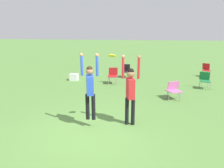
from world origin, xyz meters
name	(u,v)px	position (x,y,z in m)	size (l,w,h in m)	color
ground_plane	(92,132)	(0.00, 0.00, 0.00)	(120.00, 120.00, 0.00)	#56843D
person_jumping	(90,86)	(-0.13, 0.34, 1.35)	(0.57, 0.46, 2.06)	black
person_defending	(130,89)	(1.07, 0.72, 1.20)	(0.58, 0.47, 2.25)	black
frisbee	(112,56)	(0.50, 0.65, 2.22)	(0.25, 0.24, 0.11)	yellow
camping_chair_0	(174,89)	(2.78, 3.73, 0.45)	(0.75, 0.81, 0.76)	gray
camping_chair_1	(113,74)	(-0.30, 6.10, 0.54)	(0.61, 0.66, 0.91)	gray
camping_chair_2	(126,70)	(0.27, 7.94, 0.47)	(0.52, 0.56, 0.83)	gray
camping_chair_3	(205,79)	(4.59, 5.82, 0.50)	(0.61, 0.65, 0.85)	gray
camping_chair_4	(206,69)	(5.41, 8.86, 0.52)	(0.61, 0.67, 0.87)	gray
cooler_box	(74,77)	(-2.74, 6.53, 0.20)	(0.49, 0.39, 0.40)	white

